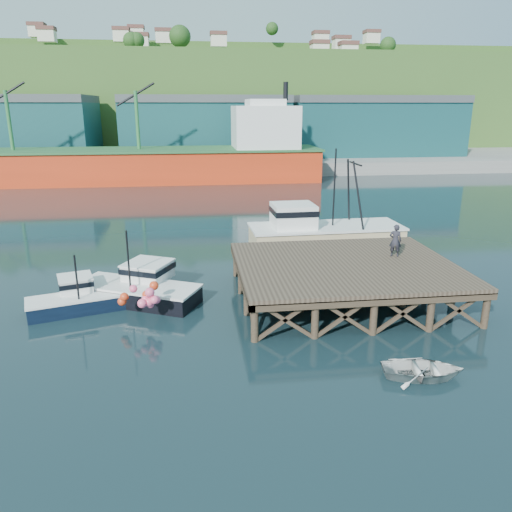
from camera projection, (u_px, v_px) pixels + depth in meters
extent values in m
plane|color=black|center=(248.00, 303.00, 27.69)|extent=(300.00, 300.00, 0.00)
cube|color=brown|center=(345.00, 265.00, 27.79)|extent=(12.00, 10.00, 0.25)
cube|color=#473828|center=(376.00, 302.00, 23.26)|extent=(12.00, 0.30, 0.35)
cylinder|color=#473828|center=(255.00, 326.00, 22.97)|extent=(0.36, 0.36, 2.60)
cylinder|color=#473828|center=(486.00, 313.00, 24.38)|extent=(0.36, 0.36, 2.60)
cylinder|color=#473828|center=(236.00, 264.00, 31.89)|extent=(0.36, 0.36, 2.60)
cylinder|color=#473828|center=(406.00, 257.00, 33.30)|extent=(0.36, 0.36, 2.60)
cube|color=gray|center=(205.00, 158.00, 93.84)|extent=(160.00, 40.00, 2.00)
cube|color=#17484D|center=(206.00, 130.00, 87.51)|extent=(28.00, 16.00, 9.00)
cube|color=#17484D|center=(370.00, 129.00, 91.22)|extent=(30.00, 16.00, 9.00)
cube|color=red|center=(126.00, 166.00, 71.13)|extent=(55.00, 9.50, 4.40)
cube|color=#26592D|center=(125.00, 150.00, 70.46)|extent=(55.50, 10.00, 0.30)
cube|color=silver|center=(265.00, 127.00, 72.07)|extent=(9.00, 9.00, 6.00)
cube|color=silver|center=(265.00, 104.00, 71.12)|extent=(5.00, 7.00, 1.20)
cylinder|color=black|center=(286.00, 91.00, 71.00)|extent=(0.70, 0.70, 2.50)
cube|color=#2D511E|center=(200.00, 104.00, 119.43)|extent=(220.00, 50.00, 22.00)
cube|color=black|center=(79.00, 304.00, 26.55)|extent=(5.42, 3.25, 0.79)
cube|color=silver|center=(78.00, 297.00, 26.43)|extent=(5.53, 3.32, 0.11)
cube|color=silver|center=(76.00, 284.00, 27.12)|extent=(2.07, 2.07, 0.79)
cube|color=black|center=(75.00, 281.00, 27.07)|extent=(2.19, 2.19, 0.26)
cylinder|color=black|center=(77.00, 278.00, 25.63)|extent=(0.10, 0.10, 2.46)
cube|color=black|center=(138.00, 294.00, 27.75)|extent=(7.17, 5.20, 0.94)
cube|color=silver|center=(137.00, 286.00, 27.61)|extent=(7.32, 5.31, 0.12)
cube|color=silver|center=(148.00, 271.00, 28.59)|extent=(3.00, 3.00, 0.94)
cube|color=black|center=(148.00, 268.00, 28.53)|extent=(3.17, 3.17, 0.31)
cylinder|color=black|center=(128.00, 261.00, 26.52)|extent=(0.10, 0.10, 3.33)
sphere|color=#F65A85|center=(127.00, 302.00, 24.77)|extent=(0.44, 0.44, 0.44)
sphere|color=#F65A85|center=(146.00, 296.00, 25.03)|extent=(0.44, 0.44, 0.44)
sphere|color=red|center=(136.00, 296.00, 24.42)|extent=(0.44, 0.44, 0.44)
cube|color=#D7BE8B|center=(325.00, 239.00, 37.49)|extent=(11.23, 4.15, 1.82)
cube|color=silver|center=(326.00, 226.00, 37.21)|extent=(11.44, 4.36, 0.15)
cube|color=silver|center=(293.00, 216.00, 36.65)|extent=(3.11, 2.92, 1.82)
cube|color=black|center=(293.00, 211.00, 36.53)|extent=(3.22, 3.02, 0.40)
cylinder|color=black|center=(334.00, 191.00, 36.50)|extent=(0.12, 0.12, 6.07)
imported|color=silver|center=(423.00, 370.00, 20.05)|extent=(3.58, 2.82, 0.67)
imported|color=#222129|center=(395.00, 241.00, 28.68)|extent=(0.81, 0.67, 1.90)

